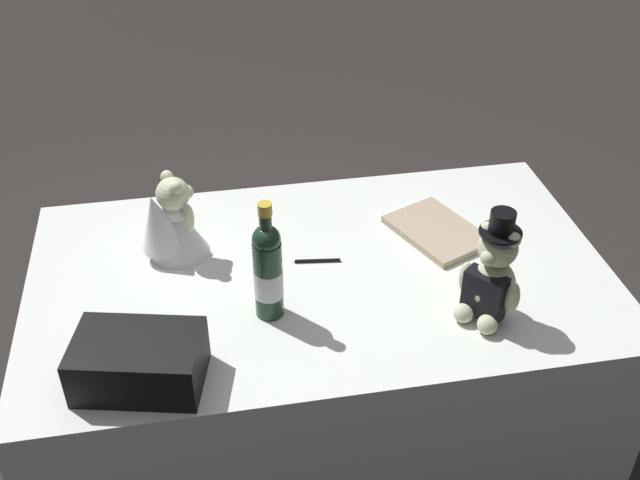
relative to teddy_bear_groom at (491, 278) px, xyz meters
name	(u,v)px	position (x,y,z in m)	size (l,w,h in m)	color
ground_plane	(320,449)	(-0.37, 0.25, -0.85)	(12.00, 12.00, 0.00)	#2D2826
reception_table	(320,368)	(-0.37, 0.25, -0.48)	(1.53, 0.90, 0.73)	white
teddy_bear_groom	(491,278)	(0.00, 0.00, 0.00)	(0.15, 0.15, 0.30)	beige
teddy_bear_bride	(171,222)	(-0.75, 0.39, -0.01)	(0.22, 0.18, 0.24)	white
champagne_bottle	(268,270)	(-0.52, 0.10, 0.02)	(0.07, 0.07, 0.32)	#203C27
signing_pen	(315,261)	(-0.38, 0.29, -0.11)	(0.13, 0.03, 0.01)	black
gift_case_black	(139,362)	(-0.83, -0.07, -0.06)	(0.31, 0.24, 0.12)	black
guestbook	(437,231)	(-0.01, 0.36, -0.11)	(0.19, 0.27, 0.02)	tan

